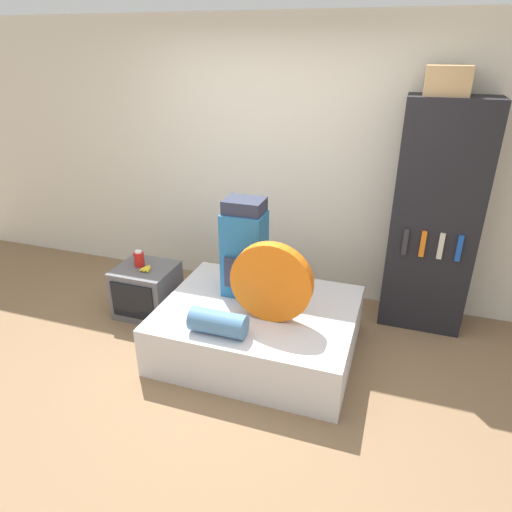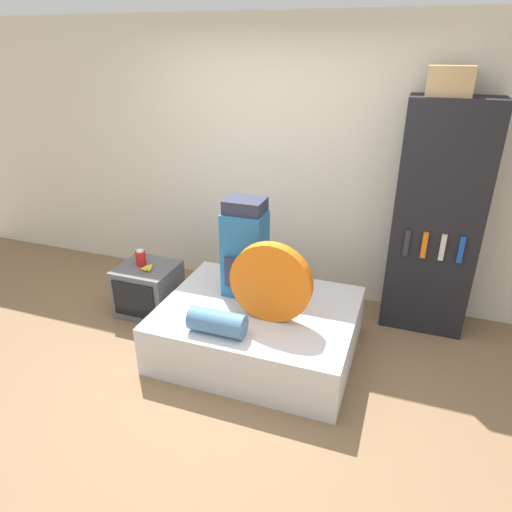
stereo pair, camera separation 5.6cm
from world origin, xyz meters
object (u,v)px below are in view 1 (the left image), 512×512
Objects in this scene: bookshelf at (434,220)px; cardboard_box at (447,80)px; backpack at (244,249)px; canister at (139,259)px; tent_bag at (271,282)px; television at (147,290)px; sleeping_roll at (218,323)px.

bookshelf is 1.10m from cardboard_box.
backpack is at bearing -153.56° from bookshelf.
canister is 0.47× the size of cardboard_box.
canister is 2.63m from bookshelf.
cardboard_box is at bearing 45.20° from tent_bag.
backpack is 1.16m from television.
cardboard_box is at bearing 15.35° from canister.
sleeping_roll is 0.80× the size of television.
bookshelf reaches higher than television.
cardboard_box is at bearing 16.18° from television.
cardboard_box is (2.42, 0.67, 1.55)m from canister.
bookshelf is (2.45, 0.68, 0.76)m from television.
canister is 2.95m from cardboard_box.
cardboard_box is (1.35, 1.36, 1.59)m from sleeping_roll.
tent_bag is at bearing -15.31° from canister.
backpack reaches higher than sleeping_roll.
television is (-1.33, 0.36, -0.50)m from tent_bag.
television is 0.31m from canister.
television is at bearing 164.88° from tent_bag.
tent_bag is at bearing -137.16° from bookshelf.
tent_bag is 4.15× the size of canister.
sleeping_roll is at bearing -32.65° from canister.
sleeping_roll is (-0.31, -0.31, -0.23)m from tent_bag.
sleeping_roll is at bearing -134.74° from cardboard_box.
sleeping_roll is 2.48m from cardboard_box.
bookshelf is 6.12× the size of cardboard_box.
tent_bag is 0.32× the size of bookshelf.
cardboard_box is at bearing 45.26° from sleeping_roll.
tent_bag is at bearing -43.98° from backpack.
backpack is at bearing 136.02° from tent_bag.
television is at bearing 177.62° from backpack.
cardboard_box reaches higher than bookshelf.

